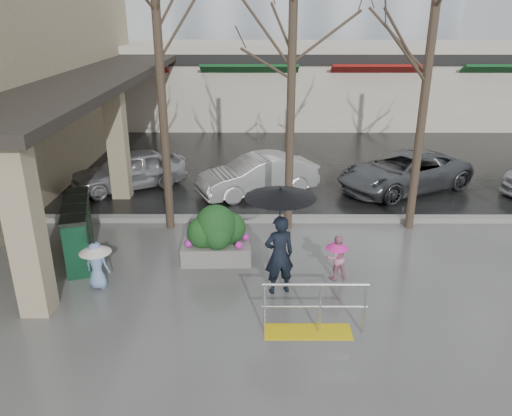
{
  "coord_description": "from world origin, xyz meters",
  "views": [
    {
      "loc": [
        0.37,
        -8.88,
        5.48
      ],
      "look_at": [
        0.34,
        1.72,
        1.3
      ],
      "focal_mm": 35.0,
      "sensor_mm": 36.0,
      "label": 1
    }
  ],
  "objects_px": {
    "tree_mideast": "(431,40)",
    "car_b": "(258,175)",
    "child_pink": "(337,255)",
    "child_blue": "(96,260)",
    "car_c": "(404,172)",
    "tree_west": "(157,30)",
    "woman": "(280,227)",
    "news_boxes": "(78,230)",
    "tree_midwest": "(293,23)",
    "handrail": "(312,315)",
    "car_a": "(129,170)",
    "planter": "(217,235)"
  },
  "relations": [
    {
      "from": "tree_west",
      "to": "car_c",
      "type": "relative_size",
      "value": 1.5
    },
    {
      "from": "handrail",
      "to": "car_c",
      "type": "relative_size",
      "value": 0.42
    },
    {
      "from": "tree_mideast",
      "to": "handrail",
      "type": "bearing_deg",
      "value": -123.19
    },
    {
      "from": "handrail",
      "to": "news_boxes",
      "type": "xyz_separation_m",
      "value": [
        -5.22,
        3.06,
        0.3
      ]
    },
    {
      "from": "tree_midwest",
      "to": "news_boxes",
      "type": "bearing_deg",
      "value": -161.06
    },
    {
      "from": "tree_mideast",
      "to": "car_b",
      "type": "xyz_separation_m",
      "value": [
        -4.11,
        2.67,
        -4.23
      ]
    },
    {
      "from": "tree_west",
      "to": "child_blue",
      "type": "distance_m",
      "value": 5.56
    },
    {
      "from": "child_pink",
      "to": "woman",
      "type": "bearing_deg",
      "value": 7.29
    },
    {
      "from": "handrail",
      "to": "woman",
      "type": "distance_m",
      "value": 1.88
    },
    {
      "from": "handrail",
      "to": "car_c",
      "type": "xyz_separation_m",
      "value": [
        3.79,
        7.88,
        0.25
      ]
    },
    {
      "from": "tree_midwest",
      "to": "child_pink",
      "type": "height_order",
      "value": "tree_midwest"
    },
    {
      "from": "woman",
      "to": "car_b",
      "type": "distance_m",
      "value": 6.11
    },
    {
      "from": "child_pink",
      "to": "car_b",
      "type": "relative_size",
      "value": 0.26
    },
    {
      "from": "tree_west",
      "to": "news_boxes",
      "type": "bearing_deg",
      "value": -137.0
    },
    {
      "from": "tree_midwest",
      "to": "car_b",
      "type": "height_order",
      "value": "tree_midwest"
    },
    {
      "from": "child_blue",
      "to": "handrail",
      "type": "bearing_deg",
      "value": 172.15
    },
    {
      "from": "handrail",
      "to": "child_blue",
      "type": "bearing_deg",
      "value": 159.79
    },
    {
      "from": "child_blue",
      "to": "tree_west",
      "type": "bearing_deg",
      "value": -95.02
    },
    {
      "from": "car_b",
      "to": "tree_mideast",
      "type": "bearing_deg",
      "value": 32.55
    },
    {
      "from": "tree_mideast",
      "to": "car_a",
      "type": "distance_m",
      "value": 9.9
    },
    {
      "from": "child_blue",
      "to": "woman",
      "type": "bearing_deg",
      "value": -170.19
    },
    {
      "from": "child_blue",
      "to": "car_b",
      "type": "height_order",
      "value": "car_b"
    },
    {
      "from": "child_blue",
      "to": "news_boxes",
      "type": "relative_size",
      "value": 0.43
    },
    {
      "from": "news_boxes",
      "to": "car_c",
      "type": "relative_size",
      "value": 0.54
    },
    {
      "from": "tree_west",
      "to": "news_boxes",
      "type": "distance_m",
      "value": 5.09
    },
    {
      "from": "tree_west",
      "to": "woman",
      "type": "relative_size",
      "value": 2.92
    },
    {
      "from": "tree_west",
      "to": "woman",
      "type": "bearing_deg",
      "value": -50.07
    },
    {
      "from": "tree_mideast",
      "to": "child_blue",
      "type": "height_order",
      "value": "tree_mideast"
    },
    {
      "from": "car_c",
      "to": "child_blue",
      "type": "bearing_deg",
      "value": -79.96
    },
    {
      "from": "tree_west",
      "to": "planter",
      "type": "relative_size",
      "value": 4.22
    },
    {
      "from": "tree_midwest",
      "to": "car_a",
      "type": "xyz_separation_m",
      "value": [
        -5.05,
        3.21,
        -4.6
      ]
    },
    {
      "from": "tree_mideast",
      "to": "planter",
      "type": "height_order",
      "value": "tree_mideast"
    },
    {
      "from": "car_c",
      "to": "car_a",
      "type": "bearing_deg",
      "value": -118.41
    },
    {
      "from": "tree_west",
      "to": "tree_midwest",
      "type": "bearing_deg",
      "value": 0.0
    },
    {
      "from": "child_blue",
      "to": "car_c",
      "type": "height_order",
      "value": "car_c"
    },
    {
      "from": "handrail",
      "to": "child_pink",
      "type": "distance_m",
      "value": 2.15
    },
    {
      "from": "child_blue",
      "to": "car_b",
      "type": "xyz_separation_m",
      "value": [
        3.39,
        5.87,
        -0.01
      ]
    },
    {
      "from": "child_blue",
      "to": "news_boxes",
      "type": "bearing_deg",
      "value": -47.03
    },
    {
      "from": "car_c",
      "to": "tree_midwest",
      "type": "bearing_deg",
      "value": -79.62
    },
    {
      "from": "tree_midwest",
      "to": "car_a",
      "type": "bearing_deg",
      "value": 147.54
    },
    {
      "from": "tree_midwest",
      "to": "planter",
      "type": "relative_size",
      "value": 4.34
    },
    {
      "from": "news_boxes",
      "to": "tree_mideast",
      "type": "bearing_deg",
      "value": -4.61
    },
    {
      "from": "child_blue",
      "to": "car_c",
      "type": "xyz_separation_m",
      "value": [
        8.15,
        6.27,
        -0.01
      ]
    },
    {
      "from": "tree_mideast",
      "to": "planter",
      "type": "relative_size",
      "value": 4.03
    },
    {
      "from": "woman",
      "to": "child_blue",
      "type": "bearing_deg",
      "value": -18.88
    },
    {
      "from": "tree_midwest",
      "to": "news_boxes",
      "type": "relative_size",
      "value": 2.84
    },
    {
      "from": "handrail",
      "to": "woman",
      "type": "xyz_separation_m",
      "value": [
        -0.54,
        1.44,
        1.09
      ]
    },
    {
      "from": "child_blue",
      "to": "planter",
      "type": "distance_m",
      "value": 2.72
    },
    {
      "from": "tree_mideast",
      "to": "child_pink",
      "type": "distance_m",
      "value": 5.66
    },
    {
      "from": "tree_west",
      "to": "tree_midwest",
      "type": "height_order",
      "value": "tree_midwest"
    }
  ]
}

